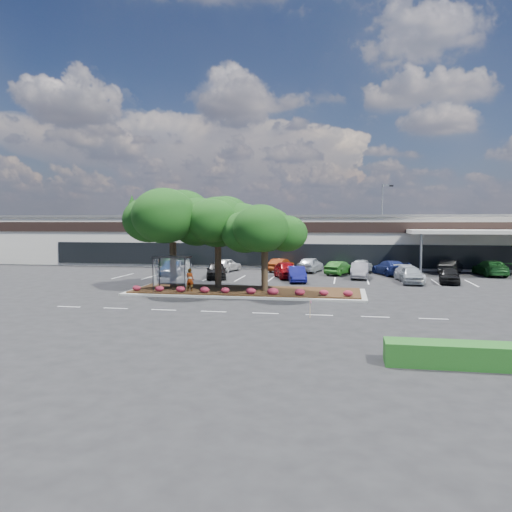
% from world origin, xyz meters
% --- Properties ---
extents(ground, '(160.00, 160.00, 0.00)m').
position_xyz_m(ground, '(0.00, 0.00, 0.00)').
color(ground, black).
rests_on(ground, ground).
extents(retail_store, '(80.40, 25.20, 6.25)m').
position_xyz_m(retail_store, '(0.06, 33.91, 3.15)').
color(retail_store, beige).
rests_on(retail_store, ground).
extents(landscape_island, '(18.00, 6.00, 0.26)m').
position_xyz_m(landscape_island, '(-2.00, 4.00, 0.12)').
color(landscape_island, gray).
rests_on(landscape_island, ground).
extents(lane_markings, '(33.12, 20.06, 0.01)m').
position_xyz_m(lane_markings, '(-0.14, 10.42, 0.01)').
color(lane_markings, silver).
rests_on(lane_markings, ground).
extents(shrub_row, '(17.00, 0.80, 0.50)m').
position_xyz_m(shrub_row, '(-2.00, 1.90, 0.51)').
color(shrub_row, maroon).
rests_on(shrub_row, landscape_island).
extents(bus_shelter, '(2.75, 1.55, 2.59)m').
position_xyz_m(bus_shelter, '(-7.50, 2.95, 2.31)').
color(bus_shelter, black).
rests_on(bus_shelter, landscape_island).
extents(island_tree_west, '(7.20, 7.20, 7.89)m').
position_xyz_m(island_tree_west, '(-8.00, 4.50, 4.21)').
color(island_tree_west, '#10350E').
rests_on(island_tree_west, landscape_island).
extents(island_tree_mid, '(6.60, 6.60, 7.32)m').
position_xyz_m(island_tree_mid, '(-4.50, 5.20, 3.92)').
color(island_tree_mid, '#10350E').
rests_on(island_tree_mid, landscape_island).
extents(island_tree_east, '(5.80, 5.80, 6.50)m').
position_xyz_m(island_tree_east, '(-0.50, 3.70, 3.51)').
color(island_tree_east, '#10350E').
rests_on(island_tree_east, landscape_island).
extents(hedge_south_east, '(6.00, 1.30, 0.90)m').
position_xyz_m(hedge_south_east, '(10.00, -13.50, 0.45)').
color(hedge_south_east, '#1E4C13').
rests_on(hedge_south_east, ground).
extents(conifer_north_west, '(4.40, 4.40, 10.00)m').
position_xyz_m(conifer_north_west, '(-30.00, 46.00, 5.00)').
color(conifer_north_west, '#10350E').
rests_on(conifer_north_west, ground).
extents(person_waiting, '(0.65, 0.45, 1.71)m').
position_xyz_m(person_waiting, '(-6.02, 2.61, 1.11)').
color(person_waiting, '#594C47').
rests_on(person_waiting, landscape_island).
extents(light_pole, '(1.42, 0.74, 9.67)m').
position_xyz_m(light_pole, '(9.57, 24.96, 4.28)').
color(light_pole, gray).
rests_on(light_pole, ground).
extents(survey_stake, '(0.07, 0.14, 1.02)m').
position_xyz_m(survey_stake, '(3.54, -4.96, 0.66)').
color(survey_stake, tan).
rests_on(survey_stake, ground).
extents(car_0, '(2.63, 5.34, 1.46)m').
position_xyz_m(car_0, '(-11.85, 15.73, 0.73)').
color(car_0, '#ABAFB7').
rests_on(car_0, ground).
extents(car_1, '(2.00, 4.47, 1.43)m').
position_xyz_m(car_1, '(-11.97, 15.42, 0.71)').
color(car_1, navy).
rests_on(car_1, ground).
extents(car_2, '(2.92, 4.92, 1.57)m').
position_xyz_m(car_2, '(-6.78, 13.21, 0.78)').
color(car_2, black).
rests_on(car_2, ground).
extents(car_3, '(3.32, 5.10, 1.61)m').
position_xyz_m(car_3, '(-0.14, 14.53, 0.81)').
color(car_3, maroon).
rests_on(car_3, ground).
extents(car_4, '(2.30, 4.48, 1.41)m').
position_xyz_m(car_4, '(1.11, 11.76, 0.70)').
color(car_4, '#101259').
rests_on(car_4, ground).
extents(car_5, '(1.87, 4.65, 1.50)m').
position_xyz_m(car_5, '(6.83, 15.57, 0.75)').
color(car_5, slate).
rests_on(car_5, ground).
extents(car_6, '(1.82, 4.47, 1.52)m').
position_xyz_m(car_6, '(11.22, 12.38, 0.76)').
color(car_6, '#9AA1A6').
rests_on(car_6, ground).
extents(car_7, '(2.68, 5.06, 1.40)m').
position_xyz_m(car_7, '(11.22, 14.07, 0.70)').
color(car_7, silver).
rests_on(car_7, ground).
extents(car_8, '(2.35, 4.47, 1.45)m').
position_xyz_m(car_8, '(14.51, 12.97, 0.72)').
color(car_8, black).
rests_on(car_8, ground).
extents(car_9, '(2.79, 5.01, 1.61)m').
position_xyz_m(car_9, '(-13.54, 20.57, 0.81)').
color(car_9, '#144222').
rests_on(car_9, ground).
extents(car_10, '(2.88, 4.59, 1.46)m').
position_xyz_m(car_10, '(-7.33, 19.81, 0.73)').
color(car_10, '#B3B3B3').
rests_on(car_10, ground).
extents(car_11, '(2.63, 4.54, 1.41)m').
position_xyz_m(car_11, '(-1.50, 20.91, 0.71)').
color(car_11, maroon).
rests_on(car_11, ground).
extents(car_12, '(2.98, 5.14, 1.64)m').
position_xyz_m(car_12, '(1.73, 20.72, 0.82)').
color(car_12, '#ACB1B8').
rests_on(car_12, ground).
extents(car_13, '(2.77, 4.80, 1.54)m').
position_xyz_m(car_13, '(7.18, 20.65, 0.77)').
color(car_13, '#9CA2A7').
rests_on(car_13, ground).
extents(car_14, '(3.01, 4.50, 1.40)m').
position_xyz_m(car_14, '(4.83, 18.57, 0.70)').
color(car_14, '#194E15').
rests_on(car_14, ground).
extents(car_15, '(3.77, 5.66, 1.52)m').
position_xyz_m(car_15, '(9.92, 19.05, 0.76)').
color(car_15, navy).
rests_on(car_15, ground).
extents(car_16, '(3.24, 4.74, 1.48)m').
position_xyz_m(car_16, '(16.27, 21.56, 0.74)').
color(car_16, black).
rests_on(car_16, ground).
extents(car_17, '(2.70, 5.61, 1.58)m').
position_xyz_m(car_17, '(19.86, 20.31, 0.79)').
color(car_17, '#19501E').
rests_on(car_17, ground).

